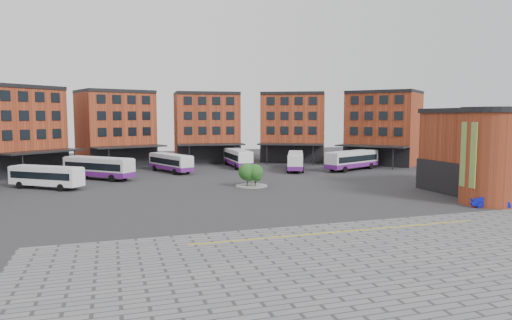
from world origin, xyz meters
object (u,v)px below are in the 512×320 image
object	(u,v)px
tree_island	(252,174)
blue_car	(490,202)
bus_b	(99,167)
bus_f	(352,160)
bus_e	(295,161)
bus_a	(46,175)
bus_c	(171,162)
bus_d	(238,158)

from	to	relation	value
tree_island	blue_car	xyz separation A→B (m)	(19.72, -21.14, -1.18)
bus_b	blue_car	xyz separation A→B (m)	(39.82, -35.34, -1.20)
bus_f	bus_e	bearing A→B (deg)	-129.97
bus_a	bus_f	distance (m)	49.62
bus_a	bus_e	bearing A→B (deg)	-40.48
tree_island	bus_b	distance (m)	24.61
blue_car	tree_island	bearing A→B (deg)	71.69
bus_a	bus_c	bearing A→B (deg)	-17.28
bus_d	bus_f	size ratio (longest dim) A/B	0.97
tree_island	bus_a	xyz separation A→B (m)	(-26.53, 6.81, -0.03)
tree_island	blue_car	bearing A→B (deg)	-47.00
bus_d	bus_e	world-z (taller)	bus_d
bus_f	bus_d	bearing A→B (deg)	-144.91
bus_c	blue_car	world-z (taller)	bus_c
bus_c	bus_f	bearing A→B (deg)	-34.44
bus_e	blue_car	distance (m)	37.49
bus_c	blue_car	distance (m)	49.79
tree_island	blue_car	size ratio (longest dim) A/B	1.15
tree_island	bus_d	xyz separation A→B (m)	(4.52, 23.74, 0.01)
bus_f	blue_car	world-z (taller)	bus_f
tree_island	bus_e	bearing A→B (deg)	50.52
blue_car	bus_f	bearing A→B (deg)	23.67
bus_f	blue_car	size ratio (longest dim) A/B	3.22
tree_island	bus_c	xyz separation A→B (m)	(-8.51, 19.86, -0.11)
bus_d	blue_car	xyz separation A→B (m)	(15.20, -44.88, -1.18)
bus_c	bus_f	size ratio (longest dim) A/B	0.91
bus_a	bus_e	size ratio (longest dim) A/B	0.87
bus_b	bus_d	world-z (taller)	bus_b
bus_c	tree_island	bearing A→B (deg)	-88.80
bus_b	blue_car	bearing A→B (deg)	-88.57
tree_island	bus_b	bearing A→B (deg)	144.77
bus_b	bus_f	size ratio (longest dim) A/B	0.87
bus_e	blue_car	xyz separation A→B (m)	(6.77, -36.85, -1.09)
bus_e	bus_b	bearing A→B (deg)	-154.28
bus_e	bus_f	world-z (taller)	bus_f
bus_a	bus_d	size ratio (longest dim) A/B	0.83
bus_e	bus_f	distance (m)	10.15
bus_a	blue_car	xyz separation A→B (m)	(46.24, -27.95, -1.15)
bus_a	bus_e	world-z (taller)	bus_e
bus_d	blue_car	size ratio (longest dim) A/B	3.12
bus_e	blue_car	size ratio (longest dim) A/B	2.99
bus_c	blue_car	size ratio (longest dim) A/B	2.94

